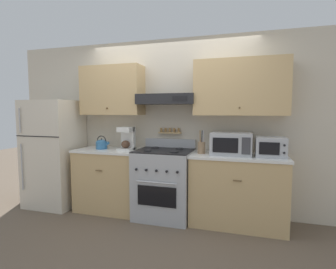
{
  "coord_description": "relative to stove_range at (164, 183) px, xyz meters",
  "views": [
    {
      "loc": [
        1.08,
        -3.16,
        1.49
      ],
      "look_at": [
        0.06,
        0.25,
        1.18
      ],
      "focal_mm": 28.0,
      "sensor_mm": 36.0,
      "label": 1
    }
  ],
  "objects": [
    {
      "name": "utensil_crock",
      "position": [
        0.52,
        0.03,
        0.53
      ],
      "size": [
        0.1,
        0.1,
        0.31
      ],
      "color": "#8E7051",
      "rests_on": "counter_right"
    },
    {
      "name": "microwave",
      "position": [
        0.9,
        0.04,
        0.59
      ],
      "size": [
        0.52,
        0.36,
        0.29
      ],
      "color": "#ADAFB5",
      "rests_on": "counter_right"
    },
    {
      "name": "toaster_oven",
      "position": [
        1.39,
        0.02,
        0.57
      ],
      "size": [
        0.36,
        0.32,
        0.25
      ],
      "color": "#ADAFB5",
      "rests_on": "counter_right"
    },
    {
      "name": "counter_left",
      "position": [
        -0.87,
        0.03,
        -0.02
      ],
      "size": [
        0.97,
        0.62,
        0.93
      ],
      "color": "tan",
      "rests_on": "ground_plane"
    },
    {
      "name": "ground_plane",
      "position": [
        0.0,
        -0.28,
        -0.48
      ],
      "size": [
        16.0,
        16.0,
        0.0
      ],
      "primitive_type": "plane",
      "color": "brown"
    },
    {
      "name": "tea_kettle",
      "position": [
        -0.99,
        0.02,
        0.52
      ],
      "size": [
        0.22,
        0.17,
        0.2
      ],
      "color": "teal",
      "rests_on": "counter_left"
    },
    {
      "name": "counter_right",
      "position": [
        1.0,
        0.03,
        -0.02
      ],
      "size": [
        1.22,
        0.62,
        0.93
      ],
      "color": "tan",
      "rests_on": "ground_plane"
    },
    {
      "name": "refrigerator",
      "position": [
        -1.82,
        -0.02,
        0.35
      ],
      "size": [
        0.76,
        0.7,
        1.66
      ],
      "color": "beige",
      "rests_on": "ground_plane"
    },
    {
      "name": "wall_back",
      "position": [
        0.06,
        0.29,
        0.97
      ],
      "size": [
        5.2,
        0.46,
        2.55
      ],
      "color": "beige",
      "rests_on": "ground_plane"
    },
    {
      "name": "stove_range",
      "position": [
        0.0,
        0.0,
        0.0
      ],
      "size": [
        0.77,
        0.68,
        1.08
      ],
      "color": "#ADAFB5",
      "rests_on": "ground_plane"
    },
    {
      "name": "coffee_maker",
      "position": [
        -0.59,
        0.06,
        0.61
      ],
      "size": [
        0.2,
        0.23,
        0.34
      ],
      "color": "white",
      "rests_on": "counter_left"
    }
  ]
}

